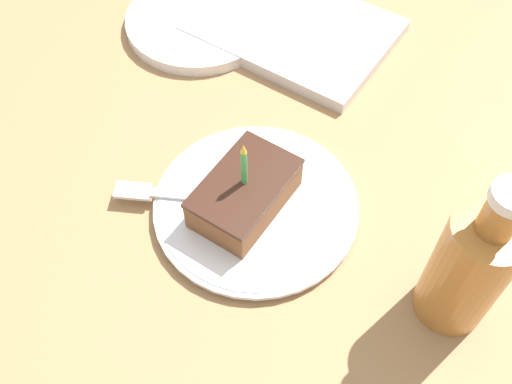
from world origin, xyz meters
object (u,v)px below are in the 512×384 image
(fork, at_px, (182,195))
(marble_board, at_px, (293,29))
(plate, at_px, (256,206))
(cake_slice, at_px, (245,193))
(bottle, at_px, (470,267))
(side_plate, at_px, (199,21))

(fork, height_order, marble_board, same)
(plate, distance_m, cake_slice, 0.03)
(fork, xyz_separation_m, bottle, (0.33, 0.05, 0.07))
(marble_board, bearing_deg, plate, -66.17)
(plate, height_order, side_plate, side_plate)
(fork, xyz_separation_m, side_plate, (-0.19, 0.28, -0.01))
(plate, distance_m, fork, 0.09)
(bottle, bearing_deg, marble_board, 142.59)
(plate, relative_size, side_plate, 1.10)
(plate, distance_m, side_plate, 0.36)
(marble_board, bearing_deg, bottle, -37.41)
(side_plate, bearing_deg, plate, -42.05)
(fork, bearing_deg, bottle, 9.48)
(bottle, bearing_deg, side_plate, 156.12)
(bottle, height_order, side_plate, bottle)
(cake_slice, bearing_deg, side_plate, 135.81)
(cake_slice, xyz_separation_m, marble_board, (-0.13, 0.32, -0.03))
(plate, xyz_separation_m, side_plate, (-0.27, 0.24, 0.00))
(cake_slice, height_order, side_plate, cake_slice)
(plate, distance_m, bottle, 0.26)
(side_plate, bearing_deg, cake_slice, -44.19)
(plate, xyz_separation_m, bottle, (0.25, 0.01, 0.08))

